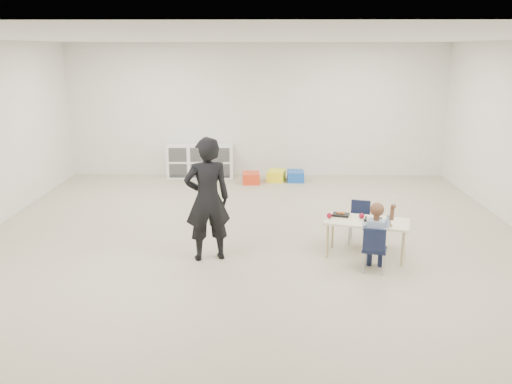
{
  "coord_description": "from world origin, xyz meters",
  "views": [
    {
      "loc": [
        0.13,
        -7.01,
        2.68
      ],
      "look_at": [
        0.04,
        -0.14,
        0.85
      ],
      "focal_mm": 38.0,
      "sensor_mm": 36.0,
      "label": 1
    }
  ],
  "objects_px": {
    "table": "(366,238)",
    "adult": "(207,199)",
    "cubby_shelf": "(200,161)",
    "chair_near": "(375,249)",
    "child": "(375,236)"
  },
  "relations": [
    {
      "from": "table",
      "to": "adult",
      "type": "height_order",
      "value": "adult"
    },
    {
      "from": "chair_near",
      "to": "adult",
      "type": "xyz_separation_m",
      "value": [
        -2.08,
        0.4,
        0.51
      ]
    },
    {
      "from": "cubby_shelf",
      "to": "table",
      "type": "bearing_deg",
      "value": -59.18
    },
    {
      "from": "child",
      "to": "adult",
      "type": "distance_m",
      "value": 2.15
    },
    {
      "from": "table",
      "to": "adult",
      "type": "distance_m",
      "value": 2.15
    },
    {
      "from": "cubby_shelf",
      "to": "adult",
      "type": "bearing_deg",
      "value": -82.37
    },
    {
      "from": "table",
      "to": "adult",
      "type": "xyz_separation_m",
      "value": [
        -2.08,
        -0.12,
        0.56
      ]
    },
    {
      "from": "cubby_shelf",
      "to": "adult",
      "type": "relative_size",
      "value": 0.87
    },
    {
      "from": "child",
      "to": "cubby_shelf",
      "type": "bearing_deg",
      "value": 134.47
    },
    {
      "from": "child",
      "to": "table",
      "type": "bearing_deg",
      "value": 107.04
    },
    {
      "from": "table",
      "to": "adult",
      "type": "bearing_deg",
      "value": -160.59
    },
    {
      "from": "chair_near",
      "to": "child",
      "type": "bearing_deg",
      "value": 0.0
    },
    {
      "from": "table",
      "to": "cubby_shelf",
      "type": "relative_size",
      "value": 0.85
    },
    {
      "from": "chair_near",
      "to": "cubby_shelf",
      "type": "bearing_deg",
      "value": 134.47
    },
    {
      "from": "table",
      "to": "chair_near",
      "type": "bearing_deg",
      "value": -72.96
    }
  ]
}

